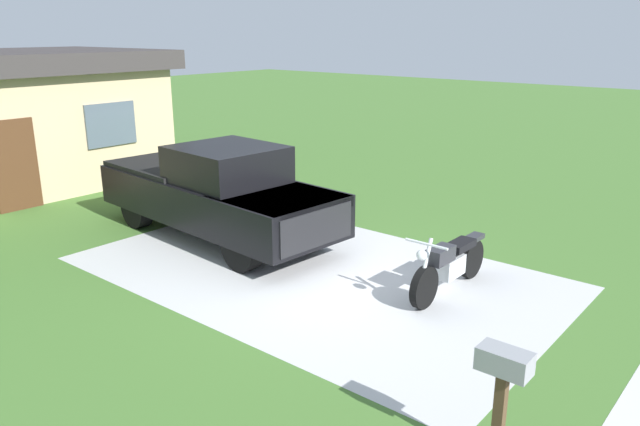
# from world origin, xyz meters

# --- Properties ---
(ground_plane) EXTENTS (80.00, 80.00, 0.00)m
(ground_plane) POSITION_xyz_m (0.00, 0.00, 0.00)
(ground_plane) COLOR #436D2D
(driveway_pad) EXTENTS (5.01, 8.14, 0.01)m
(driveway_pad) POSITION_xyz_m (0.00, 0.00, 0.00)
(driveway_pad) COLOR #BCBCBC
(driveway_pad) RESTS_ON ground
(motorcycle) EXTENTS (2.21, 0.70, 1.09)m
(motorcycle) POSITION_xyz_m (0.74, -2.17, 0.47)
(motorcycle) COLOR black
(motorcycle) RESTS_ON ground
(pickup_truck) EXTENTS (2.43, 5.76, 1.90)m
(pickup_truck) POSITION_xyz_m (0.23, 2.80, 0.95)
(pickup_truck) COLOR black
(pickup_truck) RESTS_ON ground
(mailbox) EXTENTS (0.26, 0.48, 1.26)m
(mailbox) POSITION_xyz_m (-2.65, -4.49, 0.98)
(mailbox) COLOR #4C3823
(mailbox) RESTS_ON ground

